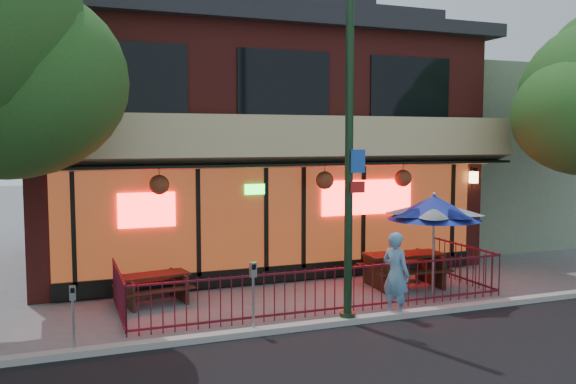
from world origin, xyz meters
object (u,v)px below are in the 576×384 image
object	(u,v)px
picnic_table_left	(153,284)
patio_umbrella	(434,208)
parking_meter_far	(73,308)
picnic_table_right	(404,265)
street_light	(349,164)
parking_meter_near	(253,285)
pedestrian	(396,274)

from	to	relation	value
picnic_table_left	patio_umbrella	distance (m)	6.55
parking_meter_far	picnic_table_right	bearing A→B (deg)	15.69
parking_meter_far	street_light	bearing A→B (deg)	-0.03
street_light	parking_meter_far	distance (m)	5.64
picnic_table_right	patio_umbrella	world-z (taller)	patio_umbrella
street_light	parking_meter_near	world-z (taller)	street_light
picnic_table_right	parking_meter_far	world-z (taller)	parking_meter_far
patio_umbrella	parking_meter_far	bearing A→B (deg)	-172.02
picnic_table_right	parking_meter_near	xyz separation A→B (m)	(-4.57, -2.17, 0.37)
parking_meter_near	picnic_table_right	bearing A→B (deg)	25.42
picnic_table_left	parking_meter_near	xyz separation A→B (m)	(1.43, -2.80, 0.48)
picnic_table_left	patio_umbrella	world-z (taller)	patio_umbrella
picnic_table_left	parking_meter_near	size ratio (longest dim) A/B	1.26
picnic_table_left	parking_meter_far	bearing A→B (deg)	-121.83
street_light	patio_umbrella	size ratio (longest dim) A/B	2.90
picnic_table_right	parking_meter_far	bearing A→B (deg)	-164.31
picnic_table_left	picnic_table_right	distance (m)	6.03
pedestrian	parking_meter_far	bearing A→B (deg)	68.03
street_light	picnic_table_left	size ratio (longest dim) A/B	4.10
pedestrian	picnic_table_right	bearing A→B (deg)	-57.60
picnic_table_left	parking_meter_near	distance (m)	3.18
picnic_table_right	pedestrian	distance (m)	2.62
parking_meter_near	picnic_table_left	bearing A→B (deg)	116.98
pedestrian	parking_meter_near	distance (m)	3.07
patio_umbrella	pedestrian	bearing A→B (deg)	-146.89
parking_meter_near	pedestrian	bearing A→B (deg)	0.94
parking_meter_near	parking_meter_far	xyz separation A→B (m)	(-3.16, 0.00, -0.11)
street_light	parking_meter_far	bearing A→B (deg)	179.97
patio_umbrella	parking_meter_far	world-z (taller)	patio_umbrella
street_light	patio_umbrella	xyz separation A→B (m)	(2.72, 1.10, -1.09)
picnic_table_right	parking_meter_near	size ratio (longest dim) A/B	1.49
street_light	parking_meter_near	xyz separation A→B (m)	(-1.96, 0.00, -2.23)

